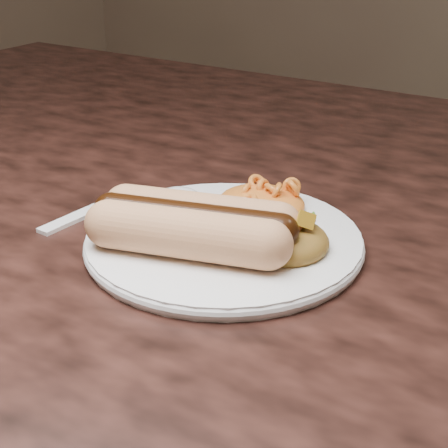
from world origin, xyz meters
The scene contains 7 objects.
table centered at (0.00, 0.00, 0.66)m, with size 1.60×0.90×0.75m.
plate centered at (0.07, -0.16, 0.76)m, with size 0.24×0.24×0.01m, color white.
hotdog centered at (0.06, -0.19, 0.78)m, with size 0.15×0.11×0.04m.
mac_and_cheese centered at (0.06, -0.09, 0.78)m, with size 0.09×0.08×0.03m, color orange.
sour_cream centered at (0.00, -0.14, 0.78)m, with size 0.05×0.05×0.03m, color white.
taco_salad centered at (0.12, -0.15, 0.78)m, with size 0.08×0.08×0.04m.
fork centered at (-0.09, -0.18, 0.75)m, with size 0.02×0.13×0.00m, color white.
Camera 1 is at (0.36, -0.62, 1.03)m, focal length 55.00 mm.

